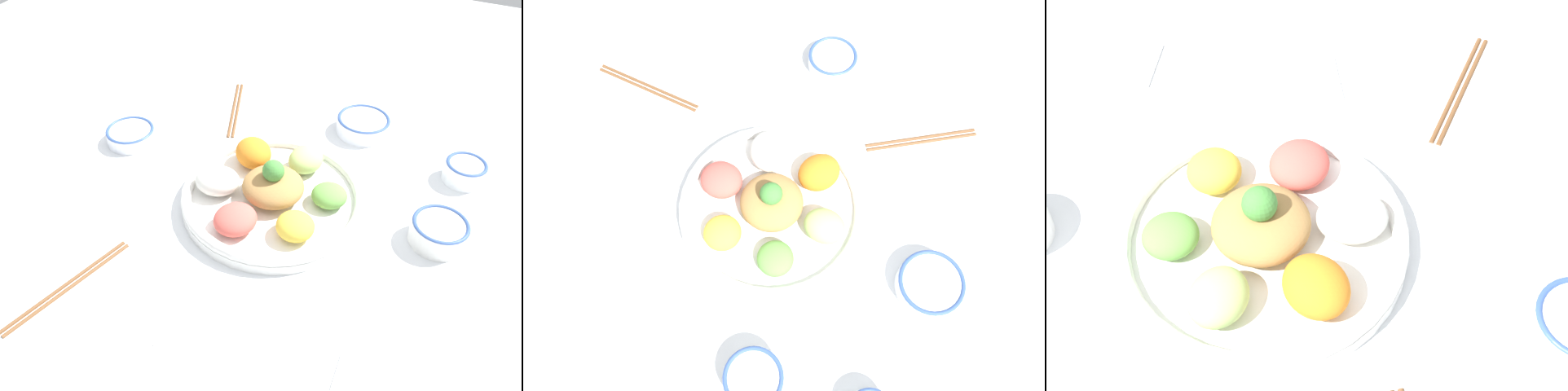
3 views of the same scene
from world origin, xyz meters
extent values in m
plane|color=white|center=(0.00, 0.00, 0.00)|extent=(2.40, 2.40, 0.00)
cylinder|color=white|center=(-0.02, 0.00, 0.01)|extent=(0.34, 0.34, 0.02)
torus|color=white|center=(-0.02, 0.00, 0.03)|extent=(0.34, 0.34, 0.02)
ellipsoid|color=#E55B51|center=(0.08, -0.03, 0.04)|extent=(0.09, 0.09, 0.04)
ellipsoid|color=yellow|center=(0.05, 0.07, 0.04)|extent=(0.10, 0.10, 0.04)
ellipsoid|color=#6BAD4C|center=(-0.05, 0.10, 0.04)|extent=(0.08, 0.08, 0.04)
ellipsoid|color=#B7DB7A|center=(-0.12, 0.02, 0.04)|extent=(0.09, 0.08, 0.05)
ellipsoid|color=orange|center=(-0.09, -0.08, 0.05)|extent=(0.11, 0.11, 0.05)
ellipsoid|color=white|center=(0.01, -0.10, 0.04)|extent=(0.09, 0.10, 0.05)
ellipsoid|color=#AD7F47|center=(-0.02, 0.00, 0.05)|extent=(0.11, 0.11, 0.05)
sphere|color=#478E3D|center=(-0.02, 0.00, 0.08)|extent=(0.04, 0.04, 0.04)
cylinder|color=brown|center=(0.30, -0.22, 0.00)|extent=(0.23, 0.07, 0.01)
cylinder|color=brown|center=(0.30, -0.23, 0.00)|extent=(0.23, 0.07, 0.01)
cube|color=white|center=(0.29, -0.04, 0.00)|extent=(0.09, 0.04, 0.01)
ellipsoid|color=white|center=(0.34, -0.02, 0.00)|extent=(0.05, 0.05, 0.01)
cube|color=white|center=(0.27, 0.23, 0.00)|extent=(0.09, 0.02, 0.01)
ellipsoid|color=white|center=(0.34, 0.23, 0.00)|extent=(0.05, 0.04, 0.01)
camera|label=1|loc=(0.62, 0.28, 0.67)|focal=35.00mm
camera|label=2|loc=(-0.12, 0.35, 0.89)|focal=35.00mm
camera|label=3|loc=(-0.50, -0.14, 0.71)|focal=50.00mm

